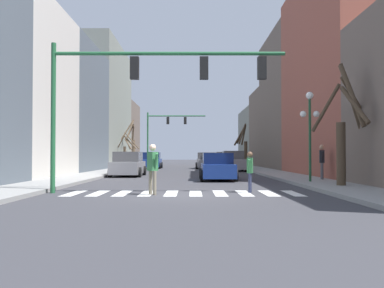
% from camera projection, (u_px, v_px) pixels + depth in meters
% --- Properties ---
extents(ground_plane, '(240.00, 240.00, 0.00)m').
position_uv_depth(ground_plane, '(185.00, 195.00, 15.73)').
color(ground_plane, '#38383D').
extents(sidewalk_left, '(2.51, 90.00, 0.15)m').
position_uv_depth(sidewalk_left, '(3.00, 193.00, 15.76)').
color(sidewalk_left, gray).
rests_on(sidewalk_left, ground_plane).
extents(sidewalk_right, '(2.51, 90.00, 0.15)m').
position_uv_depth(sidewalk_right, '(366.00, 193.00, 15.71)').
color(sidewalk_right, gray).
rests_on(sidewalk_right, ground_plane).
extents(building_row_left, '(6.00, 58.57, 13.60)m').
position_uv_depth(building_row_left, '(69.00, 107.00, 39.40)').
color(building_row_left, '#515B66').
rests_on(building_row_left, ground_plane).
extents(building_row_right, '(6.00, 61.09, 13.51)m').
position_uv_depth(building_row_right, '(311.00, 109.00, 39.48)').
color(building_row_right, '#66564C').
rests_on(building_row_right, ground_plane).
extents(crosswalk_stripes, '(8.55, 2.60, 0.01)m').
position_uv_depth(crosswalk_stripes, '(185.00, 193.00, 16.59)').
color(crosswalk_stripes, white).
rests_on(crosswalk_stripes, ground_plane).
extents(traffic_signal_near, '(8.76, 0.28, 5.62)m').
position_uv_depth(traffic_signal_near, '(146.00, 79.00, 16.78)').
color(traffic_signal_near, '#236038').
rests_on(traffic_signal_near, ground_plane).
extents(traffic_signal_far, '(6.84, 0.28, 6.40)m').
position_uv_depth(traffic_signal_far, '(166.00, 127.00, 52.52)').
color(traffic_signal_far, '#236038').
rests_on(traffic_signal_far, ground_plane).
extents(street_lamp_right_corner, '(0.95, 0.36, 4.32)m').
position_uv_depth(street_lamp_right_corner, '(311.00, 118.00, 21.60)').
color(street_lamp_right_corner, '#1E4C2D').
rests_on(street_lamp_right_corner, sidewalk_right).
extents(car_driving_away_lane, '(2.19, 4.61, 1.68)m').
position_uv_depth(car_driving_away_lane, '(208.00, 161.00, 46.86)').
color(car_driving_away_lane, gray).
rests_on(car_driving_away_lane, ground_plane).
extents(car_parked_right_far, '(2.15, 4.32, 1.78)m').
position_uv_depth(car_parked_right_far, '(235.00, 162.00, 39.46)').
color(car_parked_right_far, gray).
rests_on(car_parked_right_far, ground_plane).
extents(car_parked_left_near, '(2.01, 4.80, 1.53)m').
position_uv_depth(car_parked_left_near, '(219.00, 167.00, 25.35)').
color(car_parked_left_near, navy).
rests_on(car_parked_left_near, ground_plane).
extents(car_at_intersection, '(2.08, 4.81, 1.63)m').
position_uv_depth(car_at_intersection, '(130.00, 165.00, 29.99)').
color(car_at_intersection, gray).
rests_on(car_at_intersection, ground_plane).
extents(car_parked_left_far, '(2.12, 4.31, 1.70)m').
position_uv_depth(car_parked_left_far, '(153.00, 161.00, 47.31)').
color(car_parked_left_far, navy).
rests_on(car_parked_left_far, ground_plane).
extents(car_driving_toward_lane, '(2.02, 4.78, 1.78)m').
position_uv_depth(car_driving_toward_lane, '(224.00, 160.00, 53.42)').
color(car_driving_toward_lane, gray).
rests_on(car_driving_toward_lane, ground_plane).
extents(pedestrian_waiting_at_curb, '(0.31, 0.78, 1.80)m').
position_uv_depth(pedestrian_waiting_at_curb, '(324.00, 159.00, 23.41)').
color(pedestrian_waiting_at_curb, '#4C4C51').
rests_on(pedestrian_waiting_at_curb, sidewalk_right).
extents(pedestrian_on_left_sidewalk, '(0.28, 0.66, 1.55)m').
position_uv_depth(pedestrian_on_left_sidewalk, '(252.00, 168.00, 16.94)').
color(pedestrian_on_left_sidewalk, '#282D47').
rests_on(pedestrian_on_left_sidewalk, ground_plane).
extents(pedestrian_crossing_street, '(0.50, 0.70, 1.81)m').
position_uv_depth(pedestrian_crossing_street, '(154.00, 165.00, 16.01)').
color(pedestrian_crossing_street, '#7A705B').
rests_on(pedestrian_crossing_street, ground_plane).
extents(street_tree_right_mid, '(1.74, 2.09, 5.31)m').
position_uv_depth(street_tree_right_mid, '(133.00, 144.00, 50.92)').
color(street_tree_right_mid, brown).
rests_on(street_tree_right_mid, sidewalk_left).
extents(street_tree_left_mid, '(2.66, 2.83, 5.17)m').
position_uv_depth(street_tree_left_mid, '(347.00, 127.00, 18.80)').
color(street_tree_left_mid, '#473828').
rests_on(street_tree_left_mid, sidewalk_right).
extents(street_tree_right_far, '(1.41, 1.79, 4.57)m').
position_uv_depth(street_tree_right_far, '(246.00, 145.00, 46.77)').
color(street_tree_right_far, '#473828').
rests_on(street_tree_right_far, sidewalk_right).
extents(street_tree_right_near, '(2.58, 1.55, 3.70)m').
position_uv_depth(street_tree_right_near, '(128.00, 150.00, 47.58)').
color(street_tree_right_near, brown).
rests_on(street_tree_right_near, sidewalk_left).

